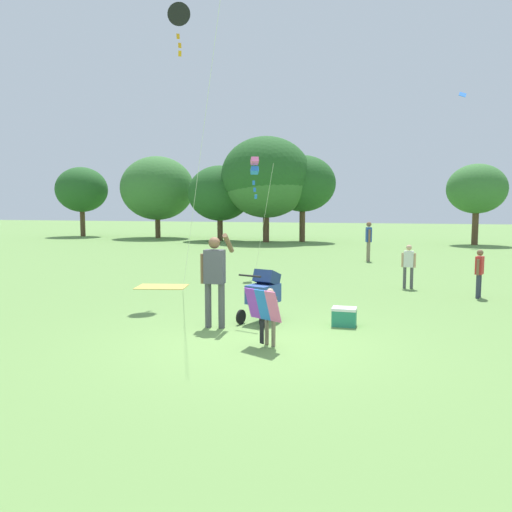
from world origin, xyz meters
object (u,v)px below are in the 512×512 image
person_adult_flyer (215,273)px  stroller (264,291)px  child_with_butterfly_kite (268,311)px  kite_orange_delta (255,167)px  picnic_blanket (162,287)px  kite_adult_black (180,19)px  person_couple_left (479,270)px  cooler_box (344,317)px  person_sitting_far (409,263)px  person_kid_running (369,238)px

person_adult_flyer → stroller: (0.76, 0.68, -0.41)m
child_with_butterfly_kite → kite_orange_delta: bearing=107.1°
picnic_blanket → kite_adult_black: bearing=-30.4°
kite_orange_delta → picnic_blanket: kite_orange_delta is taller
person_couple_left → cooler_box: 4.82m
child_with_butterfly_kite → person_couple_left: 6.79m
person_adult_flyer → cooler_box: size_ratio=3.92×
cooler_box → person_sitting_far: bearing=75.4°
person_couple_left → kite_adult_black: bearing=-171.8°
person_adult_flyer → kite_orange_delta: bearing=99.5°
kite_orange_delta → person_couple_left: size_ratio=3.19×
picnic_blanket → person_kid_running: bearing=57.9°
kite_adult_black → picnic_blanket: size_ratio=5.34×
person_couple_left → cooler_box: (-2.89, -3.82, -0.53)m
kite_adult_black → person_kid_running: 11.49m
person_sitting_far → picnic_blanket: (-6.61, -1.56, -0.70)m
kite_orange_delta → person_kid_running: 6.88m
child_with_butterfly_kite → stroller: (-0.50, 1.63, 0.03)m
person_kid_running → stroller: bearing=-96.8°
child_with_butterfly_kite → person_kid_running: person_kid_running is taller
kite_orange_delta → person_couple_left: 7.28m
person_adult_flyer → kite_orange_delta: size_ratio=0.46×
person_adult_flyer → person_kid_running: person_adult_flyer is taller
kite_adult_black → person_kid_running: (4.32, 8.81, -5.97)m
stroller → picnic_blanket: bearing=138.7°
person_kid_running → person_couple_left: bearing=-68.5°
kite_orange_delta → person_sitting_far: (4.70, -1.25, -2.77)m
stroller → person_sitting_far: 5.65m
person_kid_running → person_sitting_far: bearing=-78.2°
stroller → kite_adult_black: 7.52m
kite_adult_black → cooler_box: bearing=-31.6°
person_sitting_far → child_with_butterfly_kite: bearing=-109.4°
person_adult_flyer → cooler_box: (2.30, 0.76, -0.84)m
child_with_butterfly_kite → person_adult_flyer: size_ratio=0.54×
child_with_butterfly_kite → person_kid_running: 13.31m
person_adult_flyer → person_kid_running: size_ratio=1.09×
child_with_butterfly_kite → person_kid_running: (0.89, 13.28, 0.37)m
kite_orange_delta → picnic_blanket: 4.86m
stroller → cooler_box: bearing=2.9°
kite_adult_black → person_sitting_far: size_ratio=6.11×
cooler_box → stroller: bearing=-177.1°
stroller → person_couple_left: (4.43, 3.89, 0.10)m
stroller → picnic_blanket: size_ratio=0.82×
person_adult_flyer → person_couple_left: bearing=41.4°
child_with_butterfly_kite → cooler_box: size_ratio=2.10×
person_couple_left → kite_orange_delta: bearing=160.3°
stroller → person_couple_left: bearing=41.3°
person_adult_flyer → person_kid_running: (2.14, 12.33, -0.07)m
person_adult_flyer → person_sitting_far: size_ratio=1.47×
kite_orange_delta → picnic_blanket: (-1.90, -2.81, -3.47)m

